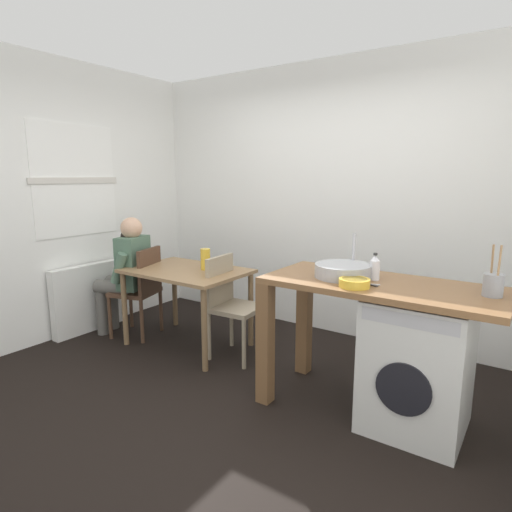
% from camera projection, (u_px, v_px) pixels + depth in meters
% --- Properties ---
extents(ground_plane, '(5.46, 5.46, 0.00)m').
position_uv_depth(ground_plane, '(223.00, 398.00, 3.12)').
color(ground_plane, black).
extents(wall_back, '(4.60, 0.10, 2.70)m').
position_uv_depth(wall_back, '(330.00, 201.00, 4.29)').
color(wall_back, white).
rests_on(wall_back, ground_plane).
extents(wall_window_side, '(0.12, 3.80, 2.70)m').
position_uv_depth(wall_window_side, '(45.00, 202.00, 4.07)').
color(wall_window_side, white).
rests_on(wall_window_side, ground_plane).
extents(radiator, '(0.10, 0.80, 0.70)m').
position_uv_depth(radiator, '(89.00, 298.00, 4.42)').
color(radiator, white).
rests_on(radiator, ground_plane).
extents(dining_table, '(1.10, 0.76, 0.74)m').
position_uv_depth(dining_table, '(187.00, 280.00, 3.98)').
color(dining_table, olive).
rests_on(dining_table, ground_plane).
extents(chair_person_seat, '(0.50, 0.50, 0.90)m').
position_uv_depth(chair_person_seat, '(141.00, 287.00, 4.25)').
color(chair_person_seat, '#4C3323').
rests_on(chair_person_seat, ground_plane).
extents(chair_opposite, '(0.43, 0.43, 0.90)m').
position_uv_depth(chair_opposite, '(230.00, 301.00, 3.78)').
color(chair_opposite, gray).
rests_on(chair_opposite, ground_plane).
extents(seated_person, '(0.56, 0.54, 1.20)m').
position_uv_depth(seated_person, '(126.00, 270.00, 4.26)').
color(seated_person, '#595651').
rests_on(seated_person, ground_plane).
extents(kitchen_counter, '(1.50, 0.68, 0.92)m').
position_uv_depth(kitchen_counter, '(349.00, 301.00, 2.90)').
color(kitchen_counter, brown).
rests_on(kitchen_counter, ground_plane).
extents(washing_machine, '(0.60, 0.61, 0.86)m').
position_uv_depth(washing_machine, '(417.00, 364.00, 2.70)').
color(washing_machine, silver).
rests_on(washing_machine, ground_plane).
extents(sink_basin, '(0.38, 0.38, 0.09)m').
position_uv_depth(sink_basin, '(343.00, 271.00, 2.89)').
color(sink_basin, '#9EA0A5').
rests_on(sink_basin, kitchen_counter).
extents(tap, '(0.02, 0.02, 0.28)m').
position_uv_depth(tap, '(354.00, 253.00, 3.02)').
color(tap, '#B2B2B7').
rests_on(tap, kitchen_counter).
extents(bottle_tall_green, '(0.07, 0.07, 0.18)m').
position_uv_depth(bottle_tall_green, '(375.00, 268.00, 2.81)').
color(bottle_tall_green, silver).
rests_on(bottle_tall_green, kitchen_counter).
extents(mixing_bowl, '(0.19, 0.19, 0.05)m').
position_uv_depth(mixing_bowl, '(354.00, 282.00, 2.64)').
color(mixing_bowl, gold).
rests_on(mixing_bowl, kitchen_counter).
extents(utensil_crock, '(0.11, 0.11, 0.30)m').
position_uv_depth(utensil_crock, '(493.00, 284.00, 2.43)').
color(utensil_crock, gray).
rests_on(utensil_crock, kitchen_counter).
extents(vase, '(0.09, 0.09, 0.20)m').
position_uv_depth(vase, '(205.00, 259.00, 3.94)').
color(vase, gold).
rests_on(vase, dining_table).
extents(scissors, '(0.15, 0.06, 0.01)m').
position_uv_depth(scissors, '(368.00, 284.00, 2.70)').
color(scissors, '#B2B2B7').
rests_on(scissors, kitchen_counter).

